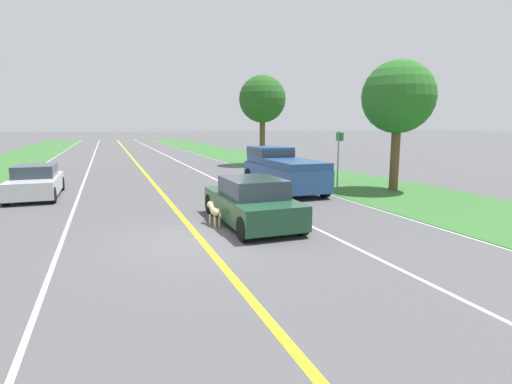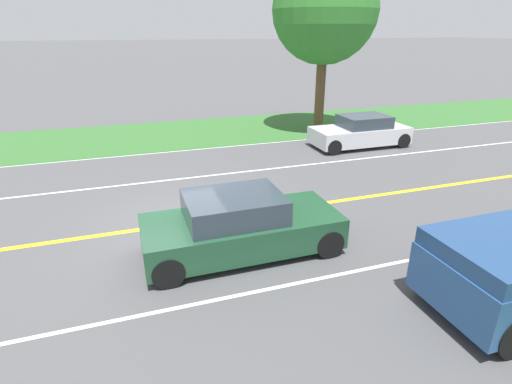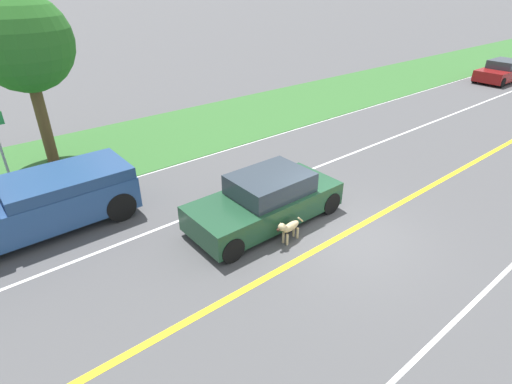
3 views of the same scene
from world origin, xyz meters
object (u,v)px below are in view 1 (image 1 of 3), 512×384
(dog, at_px, (213,211))
(oncoming_car, at_px, (36,182))
(street_sign, at_px, (339,153))
(ego_car, at_px, (251,202))
(roadside_tree_right_far, at_px, (262,100))
(roadside_tree_right_near, at_px, (398,98))
(pickup_truck, at_px, (281,169))

(dog, relative_size, oncoming_car, 0.25)
(street_sign, bearing_deg, ego_car, -140.49)
(oncoming_car, relative_size, roadside_tree_right_far, 0.63)
(oncoming_car, height_order, street_sign, street_sign)
(ego_car, height_order, roadside_tree_right_near, roadside_tree_right_near)
(roadside_tree_right_far, bearing_deg, ego_car, -112.46)
(ego_car, relative_size, roadside_tree_right_far, 0.66)
(ego_car, xyz_separation_m, roadside_tree_right_near, (8.38, 3.58, 3.61))
(pickup_truck, xyz_separation_m, street_sign, (2.84, -0.45, 0.71))
(pickup_truck, distance_m, roadside_tree_right_far, 12.64)
(ego_car, height_order, dog, ego_car)
(pickup_truck, height_order, roadside_tree_right_far, roadside_tree_right_far)
(pickup_truck, bearing_deg, street_sign, -9.02)
(dog, relative_size, street_sign, 0.39)
(street_sign, bearing_deg, dog, -146.18)
(street_sign, bearing_deg, roadside_tree_right_near, -41.50)
(oncoming_car, bearing_deg, street_sign, 170.11)
(pickup_truck, bearing_deg, dog, -130.65)
(pickup_truck, xyz_separation_m, roadside_tree_right_near, (4.79, -2.17, 3.27))
(pickup_truck, relative_size, oncoming_car, 1.36)
(roadside_tree_right_far, height_order, street_sign, roadside_tree_right_far)
(roadside_tree_right_far, bearing_deg, roadside_tree_right_near, -84.73)
(pickup_truck, bearing_deg, oncoming_car, 169.88)
(pickup_truck, bearing_deg, roadside_tree_right_near, -24.42)
(ego_car, relative_size, dog, 4.16)
(roadside_tree_right_near, xyz_separation_m, roadside_tree_right_far, (-1.26, 13.64, 0.68))
(oncoming_car, xyz_separation_m, roadside_tree_right_near, (15.44, -4.08, 3.64))
(pickup_truck, height_order, oncoming_car, pickup_truck)
(roadside_tree_right_far, bearing_deg, street_sign, -93.31)
(roadside_tree_right_near, bearing_deg, pickup_truck, 155.58)
(ego_car, relative_size, roadside_tree_right_near, 0.76)
(dog, distance_m, oncoming_car, 9.50)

